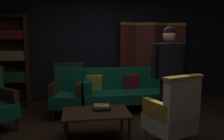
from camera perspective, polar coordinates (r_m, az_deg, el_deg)
name	(u,v)px	position (r m, az deg, el deg)	size (l,w,h in m)	color
ground_plane	(120,139)	(3.59, 2.05, -16.98)	(10.00, 10.00, 0.00)	black
back_wall	(102,43)	(5.69, -2.57, 6.77)	(7.20, 0.10, 2.80)	black
folding_screen	(152,60)	(5.78, 10.12, 2.56)	(1.69, 0.26, 1.90)	#5B2319
bookshelf	(9,59)	(5.63, -24.59, 2.56)	(0.90, 0.32, 2.05)	#382114
velvet_couch	(133,88)	(4.92, 5.19, -4.56)	(2.12, 0.78, 0.88)	#382114
coffee_table	(96,115)	(3.49, -4.01, -11.17)	(1.00, 0.64, 0.42)	#382114
armchair_gilt_accent	(173,114)	(3.28, 15.05, -10.57)	(0.75, 0.74, 1.04)	#B78E33
armchair_wing_left	(68,92)	(4.49, -11.08, -5.41)	(0.67, 0.67, 1.04)	#382114
standing_figure	(168,69)	(3.80, 13.92, 0.31)	(0.59, 0.25, 1.70)	black
book_black_cloth	(102,109)	(3.55, -2.63, -9.69)	(0.25, 0.18, 0.04)	black
book_tan_leather	(102,106)	(3.54, -2.63, -9.09)	(0.24, 0.17, 0.04)	#9E7A47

